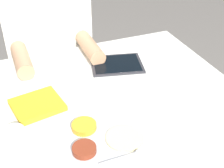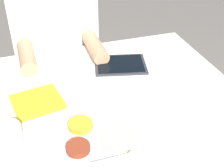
{
  "view_description": "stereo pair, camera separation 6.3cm",
  "coord_description": "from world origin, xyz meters",
  "px_view_note": "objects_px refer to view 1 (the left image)",
  "views": [
    {
      "loc": [
        -0.32,
        -0.85,
        1.47
      ],
      "look_at": [
        0.02,
        0.02,
        0.84
      ],
      "focal_mm": 50.0,
      "sensor_mm": 36.0,
      "label": 1
    },
    {
      "loc": [
        -0.26,
        -0.87,
        1.47
      ],
      "look_at": [
        0.02,
        0.02,
        0.84
      ],
      "focal_mm": 50.0,
      "sensor_mm": 36.0,
      "label": 2
    }
  ],
  "objects_px": {
    "red_notebook": "(37,105)",
    "tablet_device": "(117,64)",
    "person_diner": "(52,72)",
    "thali_tray": "(104,140)",
    "drinking_glass": "(16,141)"
  },
  "relations": [
    {
      "from": "red_notebook",
      "to": "person_diner",
      "type": "bearing_deg",
      "value": 74.12
    },
    {
      "from": "thali_tray",
      "to": "red_notebook",
      "type": "height_order",
      "value": "thali_tray"
    },
    {
      "from": "tablet_device",
      "to": "drinking_glass",
      "type": "bearing_deg",
      "value": -142.5
    },
    {
      "from": "tablet_device",
      "to": "person_diner",
      "type": "xyz_separation_m",
      "value": [
        -0.23,
        0.35,
        -0.19
      ]
    },
    {
      "from": "red_notebook",
      "to": "person_diner",
      "type": "distance_m",
      "value": 0.57
    },
    {
      "from": "drinking_glass",
      "to": "red_notebook",
      "type": "bearing_deg",
      "value": 64.11
    },
    {
      "from": "red_notebook",
      "to": "tablet_device",
      "type": "xyz_separation_m",
      "value": [
        0.38,
        0.17,
        -0.0
      ]
    },
    {
      "from": "thali_tray",
      "to": "person_diner",
      "type": "distance_m",
      "value": 0.79
    },
    {
      "from": "thali_tray",
      "to": "red_notebook",
      "type": "distance_m",
      "value": 0.3
    },
    {
      "from": "person_diner",
      "to": "thali_tray",
      "type": "bearing_deg",
      "value": -89.15
    },
    {
      "from": "person_diner",
      "to": "drinking_glass",
      "type": "bearing_deg",
      "value": -108.75
    },
    {
      "from": "thali_tray",
      "to": "tablet_device",
      "type": "distance_m",
      "value": 0.47
    },
    {
      "from": "red_notebook",
      "to": "drinking_glass",
      "type": "relative_size",
      "value": 2.23
    },
    {
      "from": "thali_tray",
      "to": "tablet_device",
      "type": "bearing_deg",
      "value": 62.55
    },
    {
      "from": "red_notebook",
      "to": "drinking_glass",
      "type": "xyz_separation_m",
      "value": [
        -0.09,
        -0.19,
        0.03
      ]
    }
  ]
}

